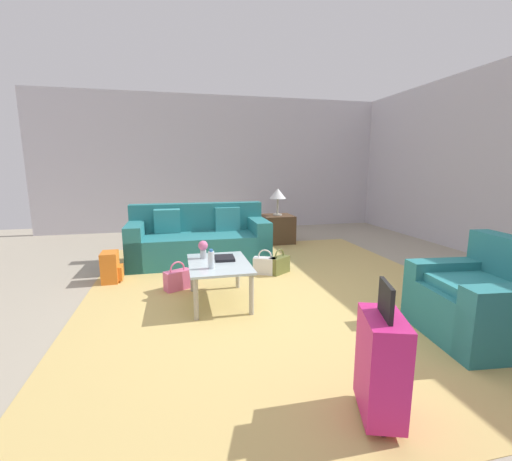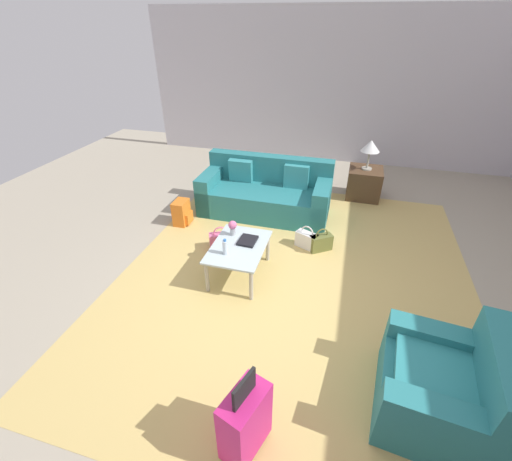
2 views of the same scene
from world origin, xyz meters
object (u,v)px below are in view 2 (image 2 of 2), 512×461
Objects in this scene: flower_vase at (233,227)px; backpack_orange at (182,213)px; coffee_table at (239,250)px; handbag_white at (307,240)px; coffee_table_book at (248,241)px; couch at (266,194)px; water_bottle at (225,247)px; side_table at (364,183)px; handbag_olive at (321,242)px; suitcase_magenta at (245,421)px; armchair at (445,391)px; table_lamp at (371,147)px; handbag_pink at (221,240)px.

backpack_orange is (-0.78, -1.14, -0.38)m from flower_vase.
backpack_orange is (-1.00, -1.29, -0.20)m from coffee_table.
coffee_table_book is at bearing -42.01° from handbag_white.
water_bottle is (2.00, -0.00, 0.24)m from couch.
water_bottle is at bearing -28.07° from side_table.
flower_vase is at bearing -60.42° from handbag_olive.
couch reaches higher than coffee_table.
coffee_table_book is (-0.32, 0.18, -0.08)m from water_bottle.
flower_vase reaches higher than water_bottle.
backpack_orange is (-0.14, -2.03, 0.06)m from handbag_white.
couch is 1.43m from handbag_olive.
suitcase_magenta is at bearing -5.00° from handbag_olive.
water_bottle is 0.24× the size of suitcase_magenta.
flower_vase is 2.39m from suitcase_magenta.
table_lamp is at bearing -170.75° from armchair.
flower_vase is at bearing -123.37° from armchair.
suitcase_magenta reaches higher than side_table.
couch reaches higher than suitcase_magenta.
water_bottle is at bearing -26.86° from coffee_table_book.
coffee_table is 2.53× the size of handbag_pink.
coffee_table is 3.23m from table_lamp.
handbag_olive is (-1.04, 1.05, -0.42)m from water_bottle.
coffee_table is at bearing 52.20° from backpack_orange.
handbag_pink is at bearing -40.33° from table_lamp.
coffee_table is at bearing -28.18° from table_lamp.
water_bottle is 0.57× the size of handbag_pink.
backpack_orange is (-2.31, -3.46, -0.11)m from armchair.
table_lamp is at bearing 0.00° from side_table.
couch is 4.05× the size of table_lamp.
handbag_white is at bearing 141.40° from water_bottle.
backpack_orange is at bearing -94.03° from handbag_white.
handbag_olive is at bearing 134.86° from water_bottle.
handbag_pink is at bearing -155.42° from suitcase_magenta.
side_table is at bearing 151.82° from coffee_table.
armchair is 2.89× the size of handbag_pink.
couch reaches higher than water_bottle.
coffee_table_book is at bearing -50.21° from handbag_olive.
suitcase_magenta is at bearing 23.96° from water_bottle.
flower_vase is 0.35× the size of side_table.
handbag_pink is at bearing -123.82° from coffee_table_book.
couch is at bearing -132.22° from handbag_olive.
armchair reaches higher than handbag_white.
table_lamp reaches higher than handbag_olive.
armchair is at bearing 36.17° from couch.
handbag_white is at bearing 85.97° from backpack_orange.
table_lamp is (-2.80, 1.50, 0.56)m from coffee_table.
armchair is 5.04× the size of flower_vase.
couch is at bearing -176.81° from coffee_table.
armchair is 1.97× the size of table_lamp.
water_bottle is at bearing 26.11° from handbag_pink.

